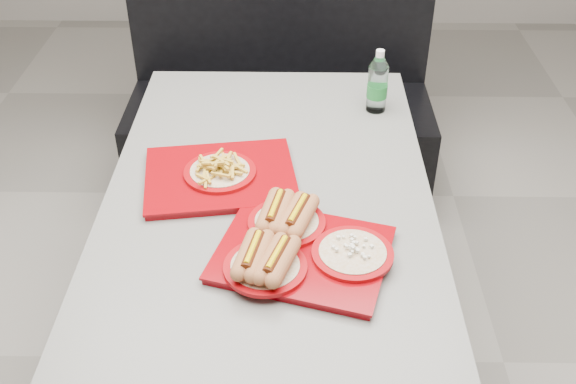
{
  "coord_description": "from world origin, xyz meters",
  "views": [
    {
      "loc": [
        0.08,
        -1.53,
        1.86
      ],
      "look_at": [
        0.06,
        -0.14,
        0.83
      ],
      "focal_mm": 42.0,
      "sensor_mm": 36.0,
      "label": 1
    }
  ],
  "objects_px": {
    "tray_near": "(296,246)",
    "tray_far": "(220,174)",
    "water_bottle": "(378,85)",
    "booth_bench": "(280,104)",
    "diner_table": "(270,230)"
  },
  "relations": [
    {
      "from": "tray_near",
      "to": "water_bottle",
      "type": "bearing_deg",
      "value": 70.45
    },
    {
      "from": "diner_table",
      "to": "booth_bench",
      "type": "bearing_deg",
      "value": 90.0
    },
    {
      "from": "tray_near",
      "to": "water_bottle",
      "type": "xyz_separation_m",
      "value": [
        0.26,
        0.73,
        0.06
      ]
    },
    {
      "from": "booth_bench",
      "to": "tray_far",
      "type": "height_order",
      "value": "booth_bench"
    },
    {
      "from": "booth_bench",
      "to": "tray_near",
      "type": "relative_size",
      "value": 2.82
    },
    {
      "from": "water_bottle",
      "to": "booth_bench",
      "type": "bearing_deg",
      "value": 116.89
    },
    {
      "from": "tray_far",
      "to": "water_bottle",
      "type": "bearing_deg",
      "value": 41.1
    },
    {
      "from": "water_bottle",
      "to": "tray_near",
      "type": "bearing_deg",
      "value": -109.55
    },
    {
      "from": "booth_bench",
      "to": "diner_table",
      "type": "bearing_deg",
      "value": -90.0
    },
    {
      "from": "booth_bench",
      "to": "tray_far",
      "type": "bearing_deg",
      "value": -97.3
    },
    {
      "from": "tray_near",
      "to": "tray_far",
      "type": "xyz_separation_m",
      "value": [
        -0.22,
        0.32,
        -0.01
      ]
    },
    {
      "from": "diner_table",
      "to": "tray_far",
      "type": "height_order",
      "value": "tray_far"
    },
    {
      "from": "booth_bench",
      "to": "tray_far",
      "type": "xyz_separation_m",
      "value": [
        -0.14,
        -1.08,
        0.37
      ]
    },
    {
      "from": "diner_table",
      "to": "booth_bench",
      "type": "height_order",
      "value": "booth_bench"
    },
    {
      "from": "tray_far",
      "to": "water_bottle",
      "type": "xyz_separation_m",
      "value": [
        0.47,
        0.41,
        0.07
      ]
    }
  ]
}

